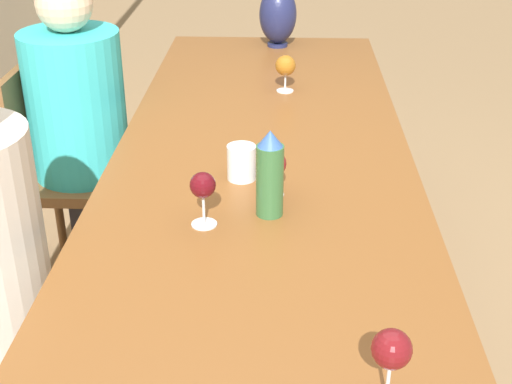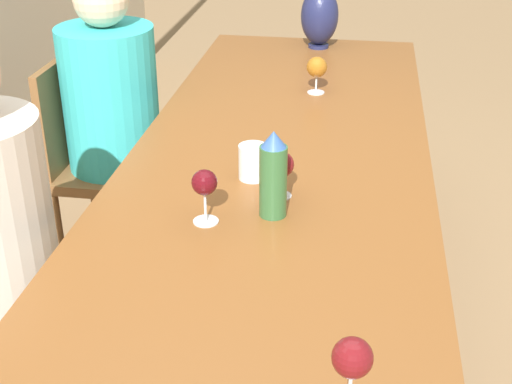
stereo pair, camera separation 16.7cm
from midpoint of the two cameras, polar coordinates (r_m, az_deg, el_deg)
dining_table at (r=1.94m, az=3.47°, el=-1.43°), size 3.04×0.88×0.77m
water_bottle at (r=1.73m, az=4.15°, el=1.28°), size 0.07×0.07×0.22m
water_tumbler at (r=1.94m, az=2.22°, el=2.36°), size 0.08×0.08×0.10m
vase at (r=3.16m, az=6.67°, el=13.77°), size 0.16×0.16×0.26m
wine_glass_0 at (r=1.70m, az=-1.34°, el=0.53°), size 0.06×0.06×0.14m
wine_glass_1 at (r=1.83m, az=4.62°, el=2.05°), size 0.07×0.07×0.13m
wine_glass_2 at (r=1.19m, az=11.83°, el=-13.17°), size 0.07×0.07×0.15m
wine_glass_3 at (r=2.60m, az=6.76°, el=9.82°), size 0.07×0.07×0.13m
chair_far at (r=2.83m, az=-10.70°, el=2.57°), size 0.44×0.44×0.87m
person_far at (r=2.74m, az=-9.39°, el=5.50°), size 0.36×0.36×1.20m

